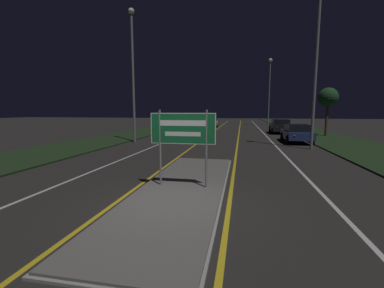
{
  "coord_description": "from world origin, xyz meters",
  "views": [
    {
      "loc": [
        1.79,
        -6.29,
        2.47
      ],
      "look_at": [
        0.0,
        2.94,
        1.25
      ],
      "focal_mm": 24.0,
      "sensor_mm": 36.0,
      "label": 1
    }
  ],
  "objects": [
    {
      "name": "ground_plane",
      "position": [
        0.0,
        0.0,
        0.0
      ],
      "size": [
        160.0,
        160.0,
        0.0
      ],
      "primitive_type": "plane",
      "color": "#282623"
    },
    {
      "name": "median_island",
      "position": [
        0.0,
        1.44,
        0.04
      ],
      "size": [
        2.65,
        9.59,
        0.1
      ],
      "color": "#999993",
      "rests_on": "ground_plane"
    },
    {
      "name": "verge_left",
      "position": [
        -9.5,
        20.0,
        0.04
      ],
      "size": [
        5.0,
        100.0,
        0.08
      ],
      "color": "#1E3319",
      "rests_on": "ground_plane"
    },
    {
      "name": "verge_right",
      "position": [
        9.5,
        20.0,
        0.04
      ],
      "size": [
        5.0,
        100.0,
        0.08
      ],
      "color": "#1E3319",
      "rests_on": "ground_plane"
    },
    {
      "name": "centre_line_yellow_left",
      "position": [
        -1.51,
        25.0,
        0.0
      ],
      "size": [
        0.12,
        70.0,
        0.01
      ],
      "color": "gold",
      "rests_on": "ground_plane"
    },
    {
      "name": "centre_line_yellow_right",
      "position": [
        1.51,
        25.0,
        0.0
      ],
      "size": [
        0.12,
        70.0,
        0.01
      ],
      "color": "gold",
      "rests_on": "ground_plane"
    },
    {
      "name": "lane_line_white_left",
      "position": [
        -4.2,
        25.0,
        0.0
      ],
      "size": [
        0.12,
        70.0,
        0.01
      ],
      "color": "silver",
      "rests_on": "ground_plane"
    },
    {
      "name": "lane_line_white_right",
      "position": [
        4.2,
        25.0,
        0.0
      ],
      "size": [
        0.12,
        70.0,
        0.01
      ],
      "color": "silver",
      "rests_on": "ground_plane"
    },
    {
      "name": "edge_line_white_left",
      "position": [
        -7.2,
        25.0,
        0.0
      ],
      "size": [
        0.1,
        70.0,
        0.01
      ],
      "color": "silver",
      "rests_on": "ground_plane"
    },
    {
      "name": "edge_line_white_right",
      "position": [
        7.2,
        25.0,
        0.0
      ],
      "size": [
        0.1,
        70.0,
        0.01
      ],
      "color": "silver",
      "rests_on": "ground_plane"
    },
    {
      "name": "highway_sign",
      "position": [
        0.0,
        1.43,
        1.81
      ],
      "size": [
        2.06,
        0.07,
        2.41
      ],
      "color": "gray",
      "rests_on": "median_island"
    },
    {
      "name": "streetlight_left_near",
      "position": [
        -6.46,
        12.59,
        6.01
      ],
      "size": [
        0.46,
        0.46,
        10.03
      ],
      "color": "gray",
      "rests_on": "ground_plane"
    },
    {
      "name": "streetlight_right_near",
      "position": [
        6.23,
        11.28,
        7.32
      ],
      "size": [
        0.58,
        0.58,
        11.13
      ],
      "color": "gray",
      "rests_on": "ground_plane"
    },
    {
      "name": "streetlight_right_far",
      "position": [
        6.12,
        38.32,
        7.45
      ],
      "size": [
        0.62,
        0.62,
        10.91
      ],
      "color": "gray",
      "rests_on": "ground_plane"
    },
    {
      "name": "car_receding_0",
      "position": [
        6.03,
        14.95,
        0.76
      ],
      "size": [
        1.92,
        4.47,
        1.42
      ],
      "color": "navy",
      "rests_on": "ground_plane"
    },
    {
      "name": "car_receding_1",
      "position": [
        5.93,
        23.19,
        0.81
      ],
      "size": [
        2.04,
        4.19,
        1.54
      ],
      "color": "black",
      "rests_on": "ground_plane"
    },
    {
      "name": "car_approaching_0",
      "position": [
        -2.73,
        15.37,
        0.81
      ],
      "size": [
        1.93,
        4.26,
        1.53
      ],
      "color": "#4C514C",
      "rests_on": "ground_plane"
    },
    {
      "name": "car_approaching_1",
      "position": [
        -2.63,
        31.06,
        0.71
      ],
      "size": [
        1.86,
        4.33,
        1.33
      ],
      "color": "silver",
      "rests_on": "ground_plane"
    },
    {
      "name": "car_approaching_2",
      "position": [
        -5.89,
        39.96,
        0.79
      ],
      "size": [
        1.92,
        4.58,
        1.46
      ],
      "color": "silver",
      "rests_on": "ground_plane"
    },
    {
      "name": "roadside_palm_right",
      "position": [
        9.76,
        20.33,
        3.69
      ],
      "size": [
        1.8,
        1.8,
        4.57
      ],
      "color": "#4C3823",
      "rests_on": "verge_right"
    }
  ]
}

